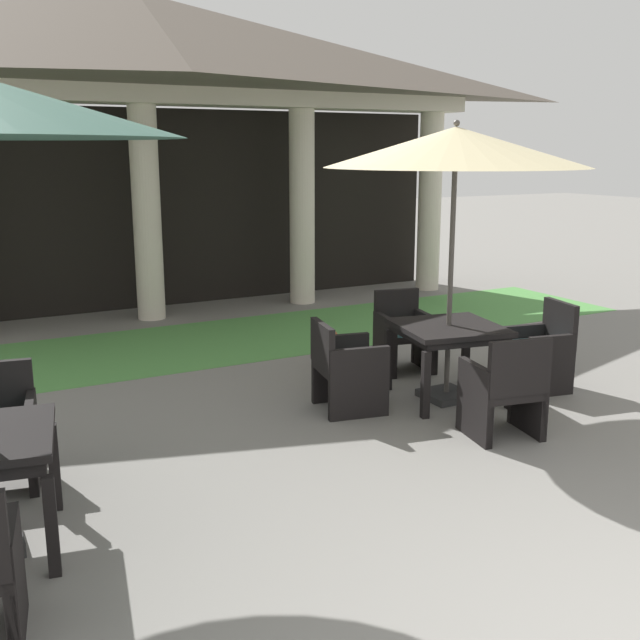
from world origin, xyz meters
TOP-DOWN VIEW (x-y plane):
  - background_pavilion at (0.00, 9.28)m, footprint 11.13×3.10m
  - lawn_strip at (0.00, 7.46)m, footprint 12.93×2.27m
  - patio_table_near_foreground at (1.55, 4.23)m, footprint 1.12×1.12m
  - patio_umbrella_near_foreground at (1.55, 4.23)m, footprint 2.46×2.46m
  - patio_chair_near_foreground_south at (1.35, 3.19)m, footprint 0.67×0.63m
  - patio_chair_near_foreground_east at (2.59, 4.03)m, footprint 0.63×0.63m
  - patio_chair_near_foreground_north at (1.75, 5.27)m, footprint 0.64×0.66m
  - patio_chair_near_foreground_west at (0.51, 4.43)m, footprint 0.68×0.68m
  - terracotta_urn at (1.20, 5.88)m, footprint 0.27×0.27m

SIDE VIEW (x-z plane):
  - lawn_strip at x=0.00m, z-range 0.00..0.01m
  - terracotta_urn at x=1.20m, z-range -0.04..0.34m
  - patio_chair_near_foreground_north at x=1.75m, z-range -0.04..0.84m
  - patio_chair_near_foreground_east at x=2.59m, z-range -0.05..0.86m
  - patio_chair_near_foreground_west at x=0.51m, z-range -0.02..0.84m
  - patio_chair_near_foreground_south at x=1.35m, z-range -0.04..0.87m
  - patio_table_near_foreground at x=1.55m, z-range 0.28..1.03m
  - patio_umbrella_near_foreground at x=1.55m, z-range 1.08..3.76m
  - background_pavilion at x=0.00m, z-range 1.26..5.74m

